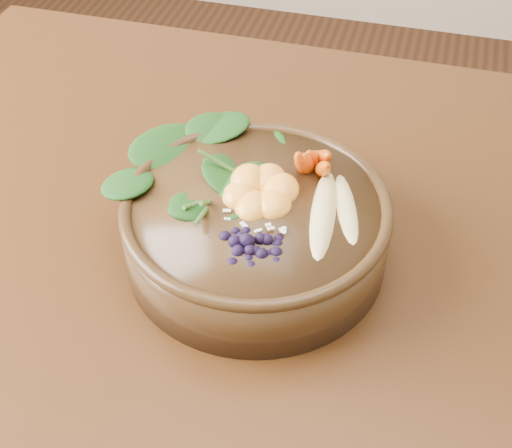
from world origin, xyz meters
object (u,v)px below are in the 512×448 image
object	(u,v)px
carrot_cluster	(315,135)
blueberry_pile	(249,230)
banana_halves	(336,201)
stoneware_bowl	(256,231)
mandarin_cluster	(261,182)
dining_table	(441,330)
kale_heap	(225,149)

from	to	relation	value
carrot_cluster	blueberry_pile	distance (m)	0.15
banana_halves	stoneware_bowl	bearing A→B (deg)	-177.26
mandarin_cluster	blueberry_pile	xyz separation A→B (m)	(0.01, -0.08, 0.00)
stoneware_bowl	carrot_cluster	world-z (taller)	carrot_cluster
banana_halves	blueberry_pile	distance (m)	0.10
dining_table	stoneware_bowl	xyz separation A→B (m)	(-0.22, -0.03, 0.13)
banana_halves	blueberry_pile	xyz separation A→B (m)	(-0.07, -0.07, 0.01)
stoneware_bowl	mandarin_cluster	bearing A→B (deg)	89.32
carrot_cluster	blueberry_pile	size ratio (longest dim) A/B	0.60
stoneware_bowl	blueberry_pile	xyz separation A→B (m)	(0.01, -0.06, 0.06)
stoneware_bowl	mandarin_cluster	distance (m)	0.06
mandarin_cluster	blueberry_pile	bearing A→B (deg)	-83.60
banana_halves	blueberry_pile	bearing A→B (deg)	-141.51
dining_table	mandarin_cluster	distance (m)	0.29
banana_halves	kale_heap	bearing A→B (deg)	156.45
banana_halves	mandarin_cluster	xyz separation A→B (m)	(-0.08, 0.01, 0.00)
kale_heap	carrot_cluster	bearing A→B (deg)	16.18
stoneware_bowl	kale_heap	size ratio (longest dim) A/B	1.53
mandarin_cluster	blueberry_pile	size ratio (longest dim) A/B	0.69
kale_heap	mandarin_cluster	distance (m)	0.06
stoneware_bowl	dining_table	bearing A→B (deg)	6.54
carrot_cluster	dining_table	bearing A→B (deg)	-23.46
dining_table	banana_halves	xyz separation A→B (m)	(-0.14, -0.01, 0.18)
kale_heap	blueberry_pile	size ratio (longest dim) A/B	1.42
kale_heap	blueberry_pile	world-z (taller)	kale_heap
banana_halves	carrot_cluster	bearing A→B (deg)	113.06
stoneware_bowl	carrot_cluster	distance (m)	0.12
kale_heap	mandarin_cluster	xyz separation A→B (m)	(0.05, -0.04, -0.01)
carrot_cluster	banana_halves	world-z (taller)	carrot_cluster
dining_table	kale_heap	xyz separation A→B (m)	(-0.27, 0.03, 0.19)
kale_heap	mandarin_cluster	world-z (taller)	kale_heap
kale_heap	banana_halves	size ratio (longest dim) A/B	1.14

